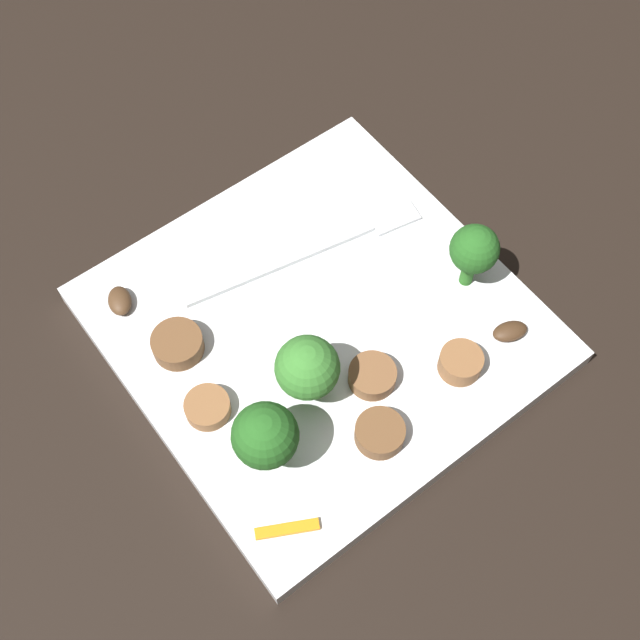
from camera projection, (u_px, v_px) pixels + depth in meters
name	position (u px, v px, depth m)	size (l,w,h in m)	color
ground_plane	(320.00, 332.00, 0.57)	(1.40, 1.40, 0.00)	black
plate	(320.00, 326.00, 0.56)	(0.26, 0.26, 0.02)	white
fork	(322.00, 247.00, 0.58)	(0.18, 0.05, 0.00)	silver
broccoli_floret_0	(307.00, 368.00, 0.50)	(0.04, 0.04, 0.06)	#408630
broccoli_floret_1	(474.00, 250.00, 0.54)	(0.03, 0.03, 0.06)	#296420
broccoli_floret_2	(265.00, 436.00, 0.47)	(0.04, 0.04, 0.06)	#296420
sausage_slice_0	(178.00, 344.00, 0.54)	(0.03, 0.03, 0.01)	brown
sausage_slice_1	(460.00, 363.00, 0.53)	(0.03, 0.03, 0.02)	brown
sausage_slice_2	(208.00, 407.00, 0.52)	(0.03, 0.03, 0.01)	brown
sausage_slice_3	(376.00, 373.00, 0.53)	(0.03, 0.03, 0.01)	brown
sausage_slice_4	(380.00, 433.00, 0.51)	(0.03, 0.03, 0.01)	brown
mushroom_0	(120.00, 301.00, 0.56)	(0.02, 0.02, 0.01)	#4C331E
mushroom_1	(510.00, 331.00, 0.55)	(0.02, 0.01, 0.01)	#422B19
pepper_strip_3	(287.00, 529.00, 0.49)	(0.04, 0.01, 0.00)	orange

